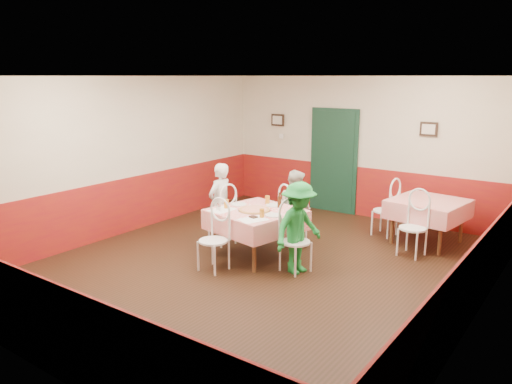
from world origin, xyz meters
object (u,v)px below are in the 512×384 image
Objects in this scene: wallet at (253,217)px; diner_left at (220,204)px; glass_c at (267,200)px; glass_a at (226,204)px; chair_far at (293,219)px; diner_right at (299,228)px; pizza at (254,210)px; beer_bottle at (279,201)px; chair_right at (296,242)px; chair_near at (213,241)px; chair_second_a at (385,211)px; chair_second_b at (413,228)px; diner_far at (295,207)px; main_table at (256,234)px; glass_b at (262,213)px; chair_left at (222,218)px; second_table at (427,222)px.

diner_left reaches higher than wallet.
glass_a is at bearing -122.77° from glass_c.
diner_right reaches higher than chair_far.
pizza is 3.37× the size of glass_a.
beer_bottle is at bearing 62.97° from diner_right.
diner_right is at bearing -31.99° from glass_c.
chair_right is 1.34m from glass_a.
glass_a is 1.28× the size of wallet.
beer_bottle is (0.03, -0.48, 0.42)m from chair_far.
chair_near is 3.37m from chair_second_a.
chair_near is 0.67× the size of diner_right.
chair_second_b is 2.35m from glass_c.
chair_second_b is 1.92m from diner_far.
diner_left is (-0.88, 0.18, 0.32)m from main_table.
chair_far reaches higher than glass_c.
glass_c is (0.38, 0.59, -0.00)m from glass_a.
chair_far reaches higher than glass_b.
chair_near is at bearing 137.41° from chair_right.
chair_near and chair_second_b have the same top height.
wallet is at bearing 63.63° from diner_left.
chair_left is 1.20m from chair_near.
chair_far is 8.18× the size of wallet.
chair_far is at bearing 79.11° from chair_near.
diner_right is (0.88, -0.18, 0.30)m from main_table.
wallet reaches higher than main_table.
second_table is 0.87× the size of diner_far.
pizza is at bearing 95.08° from diner_far.
chair_near is at bearing 132.94° from diner_right.
diner_left is (-0.88, 0.23, -0.08)m from pizza.
chair_left is at bearing -143.94° from second_table.
diner_right is (0.88, -0.14, -0.10)m from pizza.
diner_far is (0.63, 1.06, -0.19)m from glass_a.
chair_second_a is 6.81× the size of glass_b.
second_table is at bearing 48.74° from pizza.
chair_left and chair_second_b have the same top height.
chair_far is at bearing 97.25° from glass_b.
chair_right and chair_second_b have the same top height.
chair_far is at bearing -142.55° from second_table.
beer_bottle is at bearing -133.63° from second_table.
chair_far is 1.26m from diner_left.
beer_bottle is at bearing 102.71° from wallet.
glass_a is at bearing -27.25° from chair_second_a.
chair_far reaches higher than wallet.
main_table is at bearing 92.41° from chair_right.
diner_left reaches higher than chair_right.
chair_far is at bearing 78.92° from pizza.
chair_left is 3.11m from chair_second_b.
chair_right and chair_far have the same top height.
chair_right is 4.14× the size of beer_bottle.
chair_left is 1.76m from diner_right.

